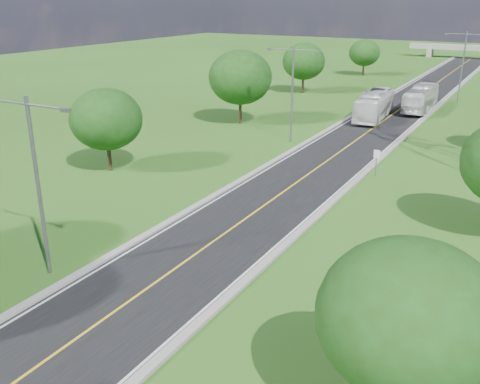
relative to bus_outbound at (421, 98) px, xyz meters
name	(u,v)px	position (x,y,z in m)	size (l,w,h in m)	color
ground	(384,121)	(-2.51, -8.63, -1.69)	(260.00, 260.00, 0.00)	#2C5417
road	(396,112)	(-2.51, -2.63, -1.66)	(8.00, 150.00, 0.06)	black
curb_left	(365,108)	(-6.76, -2.63, -1.58)	(0.50, 150.00, 0.22)	gray
curb_right	(429,115)	(1.74, -2.63, -1.58)	(0.50, 150.00, 0.22)	gray
speed_limit_sign	(377,159)	(2.69, -30.64, -0.09)	(0.55, 0.09, 2.40)	slate
overpass	(473,49)	(-2.51, 71.37, 0.72)	(30.00, 3.00, 3.20)	gray
streetlight_near_left	(36,173)	(-8.51, -56.63, 4.26)	(5.90, 0.25, 10.00)	slate
streetlight_mid_left	(292,86)	(-8.51, -23.63, 4.26)	(5.90, 0.25, 10.00)	slate
streetlight_far_right	(463,61)	(3.49, 9.37, 4.26)	(5.90, 0.25, 10.00)	slate
tree_lb	(106,119)	(-18.51, -40.63, 2.96)	(6.30, 6.30, 7.33)	black
tree_lc	(240,77)	(-17.51, -18.63, 3.89)	(7.56, 7.56, 8.79)	black
tree_ld	(304,61)	(-19.51, 5.37, 3.27)	(6.72, 6.72, 7.82)	black
tree_le	(364,53)	(-17.01, 29.37, 2.65)	(5.88, 5.88, 6.84)	black
tree_ra	(409,317)	(11.49, -58.63, 2.96)	(6.30, 6.30, 7.33)	black
bus_outbound	(421,98)	(0.00, 0.00, 0.00)	(2.74, 11.69, 3.26)	silver
bus_inbound	(374,105)	(-4.05, -7.99, 0.05)	(2.82, 12.04, 3.35)	white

